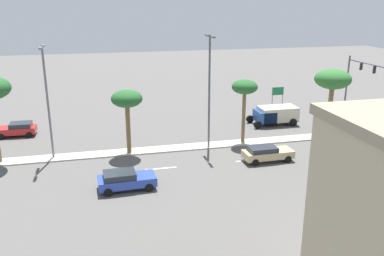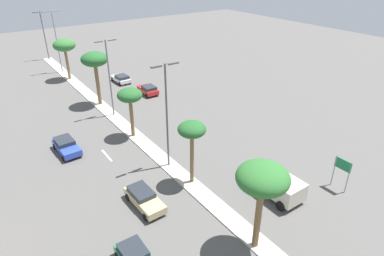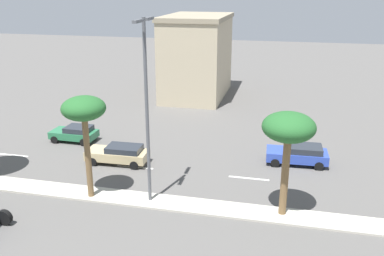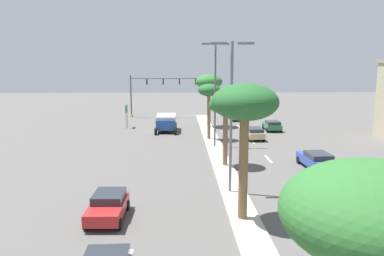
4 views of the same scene
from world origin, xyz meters
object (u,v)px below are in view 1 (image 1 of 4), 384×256
object	(u,v)px
palm_tree_outboard	(333,81)
sedan_tan_right	(267,153)
street_lamp_inboard	(47,94)
directional_road_sign	(278,94)
sedan_red_outboard	(17,129)
palm_tree_mid	(245,89)
palm_tree_trailing	(127,100)
box_truck	(274,114)
sedan_green_inboard	(341,162)
street_lamp_leading	(209,83)
sedan_blue_near	(125,180)
traffic_signal_gantry	(364,78)

from	to	relation	value
palm_tree_outboard	sedan_tan_right	xyz separation A→B (m)	(-4.71, 9.04, -5.45)
street_lamp_inboard	directional_road_sign	bearing A→B (deg)	-68.49
sedan_red_outboard	palm_tree_mid	bearing A→B (deg)	-108.33
palm_tree_trailing	box_truck	world-z (taller)	palm_tree_trailing
palm_tree_outboard	sedan_tan_right	world-z (taller)	palm_tree_outboard
sedan_green_inboard	sedan_tan_right	bearing A→B (deg)	57.10
palm_tree_mid	box_truck	size ratio (longest dim) A/B	1.14
street_lamp_leading	sedan_green_inboard	bearing A→B (deg)	-131.91
sedan_green_inboard	sedan_red_outboard	size ratio (longest dim) A/B	0.95
palm_tree_mid	sedan_blue_near	world-z (taller)	palm_tree_mid
sedan_red_outboard	sedan_blue_near	bearing A→B (deg)	-147.01
palm_tree_mid	street_lamp_leading	world-z (taller)	street_lamp_leading
directional_road_sign	sedan_green_inboard	size ratio (longest dim) A/B	0.83
palm_tree_mid	box_truck	bearing A→B (deg)	-48.03
palm_tree_mid	directional_road_sign	bearing A→B (deg)	-39.07
street_lamp_leading	sedan_tan_right	size ratio (longest dim) A/B	2.36
palm_tree_trailing	street_lamp_inboard	world-z (taller)	street_lamp_inboard
directional_road_sign	palm_tree_trailing	xyz separation A→B (m)	(-11.36, 20.57, 2.91)
street_lamp_leading	palm_tree_trailing	bearing A→B (deg)	91.35
palm_tree_outboard	palm_tree_mid	xyz separation A→B (m)	(0.69, 9.37, -0.56)
sedan_green_inboard	sedan_tan_right	size ratio (longest dim) A/B	0.83
sedan_blue_near	sedan_red_outboard	world-z (taller)	sedan_blue_near
box_truck	palm_tree_outboard	bearing A→B (deg)	-149.10
directional_road_sign	palm_tree_outboard	world-z (taller)	palm_tree_outboard
palm_tree_outboard	sedan_red_outboard	distance (m)	33.99
palm_tree_trailing	sedan_red_outboard	distance (m)	14.69
directional_road_sign	palm_tree_trailing	bearing A→B (deg)	118.90
sedan_green_inboard	sedan_tan_right	distance (m)	6.48
palm_tree_mid	sedan_tan_right	world-z (taller)	palm_tree_mid
street_lamp_inboard	sedan_tan_right	world-z (taller)	street_lamp_inboard
palm_tree_mid	street_lamp_inboard	size ratio (longest dim) A/B	0.63
street_lamp_leading	sedan_red_outboard	size ratio (longest dim) A/B	2.68
street_lamp_leading	sedan_green_inboard	xyz separation A→B (m)	(-8.57, -9.55, -5.73)
palm_tree_trailing	palm_tree_outboard	bearing A→B (deg)	-90.42
traffic_signal_gantry	palm_tree_mid	world-z (taller)	traffic_signal_gantry
street_lamp_inboard	box_truck	world-z (taller)	street_lamp_inboard
street_lamp_leading	sedan_blue_near	size ratio (longest dim) A/B	2.42
palm_tree_outboard	sedan_blue_near	xyz separation A→B (m)	(-7.62, 22.13, -5.43)
sedan_blue_near	box_truck	world-z (taller)	box_truck
traffic_signal_gantry	street_lamp_leading	xyz separation A→B (m)	(-8.29, 23.16, 1.97)
street_lamp_leading	sedan_tan_right	bearing A→B (deg)	-140.86
traffic_signal_gantry	street_lamp_inboard	size ratio (longest dim) A/B	1.32
directional_road_sign	palm_tree_outboard	bearing A→B (deg)	-177.11
palm_tree_outboard	palm_tree_mid	distance (m)	9.41
traffic_signal_gantry	sedan_green_inboard	bearing A→B (deg)	141.11
sedan_blue_near	street_lamp_inboard	bearing A→B (deg)	36.29
palm_tree_trailing	street_lamp_inboard	distance (m)	7.10
street_lamp_leading	sedan_red_outboard	world-z (taller)	street_lamp_leading
directional_road_sign	sedan_red_outboard	bearing A→B (deg)	95.65
directional_road_sign	palm_tree_mid	world-z (taller)	palm_tree_mid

